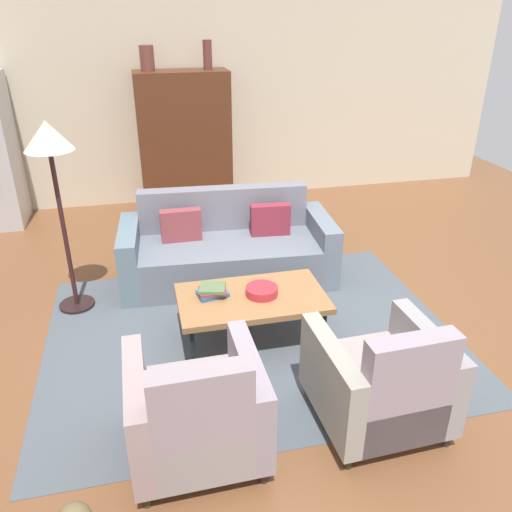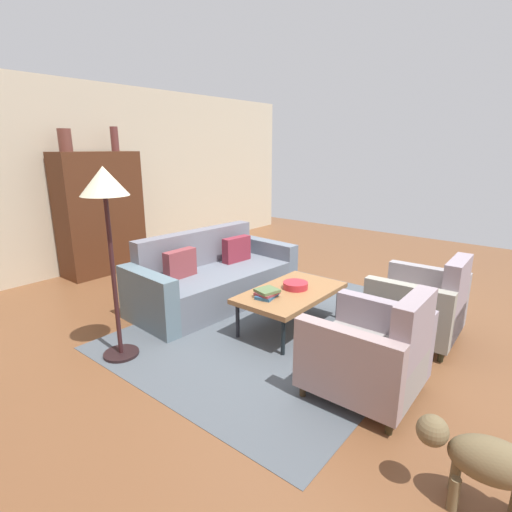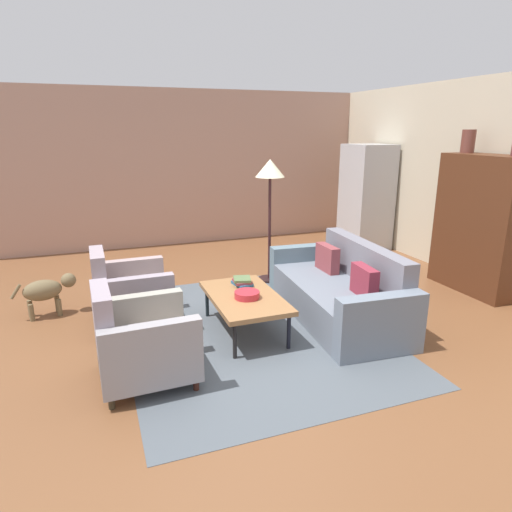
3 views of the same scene
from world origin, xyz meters
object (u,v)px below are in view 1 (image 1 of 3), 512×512
armchair_left (197,415)px  couch (227,249)px  vase_round (207,55)px  coffee_table (252,300)px  cabinet (185,142)px  floor_lamp (51,155)px  fruit_bowl (262,291)px  vase_tall (147,58)px  armchair_right (383,384)px  book_stack (213,291)px

armchair_left → couch: bearing=74.7°
vase_round → coffee_table: bearing=-93.2°
cabinet → floor_lamp: bearing=-118.2°
couch → cabinet: size_ratio=1.20×
armchair_left → fruit_bowl: 1.36m
couch → vase_tall: vase_tall is taller
coffee_table → vase_tall: (-0.56, 3.35, 1.57)m
fruit_bowl → floor_lamp: 2.05m
armchair_right → book_stack: armchair_right is taller
couch → vase_tall: (-0.57, 2.16, 1.66)m
fruit_bowl → book_stack: bearing=168.7°
armchair_left → floor_lamp: bearing=112.5°
armchair_right → book_stack: bearing=124.2°
armchair_right → floor_lamp: floor_lamp is taller
couch → book_stack: (-0.32, -1.11, 0.17)m
couch → armchair_left: armchair_left is taller
armchair_right → book_stack: 1.55m
fruit_bowl → vase_round: size_ratio=0.75×
cabinet → vase_tall: (-0.40, -0.00, 1.05)m
vase_round → floor_lamp: bearing=-124.2°
armchair_right → vase_round: 4.82m
vase_round → cabinet: bearing=179.2°
couch → vase_round: 2.75m
vase_tall → vase_round: size_ratio=0.86×
armchair_right → floor_lamp: 3.12m
armchair_left → floor_lamp: (-0.88, 2.05, 1.10)m
vase_round → armchair_right: bearing=-84.8°
vase_tall → cabinet: bearing=0.7°
armchair_right → armchair_left: bearing=178.0°
cabinet → floor_lamp: 2.85m
couch → armchair_right: bearing=108.1°
cabinet → armchair_left: bearing=-95.5°
armchair_left → vase_round: bearing=79.3°
cabinet → vase_round: (0.35, -0.00, 1.08)m
couch → coffee_table: size_ratio=1.80×
armchair_right → fruit_bowl: size_ratio=3.34×
book_stack → cabinet: size_ratio=0.15×
fruit_bowl → vase_round: (0.11, 3.35, 1.53)m
vase_round → floor_lamp: 3.03m
couch → vase_round: (0.18, 2.16, 1.69)m
couch → fruit_bowl: bearing=97.6°
floor_lamp → couch: bearing=11.6°
armchair_left → cabinet: 4.57m
cabinet → vase_tall: vase_tall is taller
floor_lamp → coffee_table: bearing=-30.7°
vase_tall → floor_lamp: vase_tall is taller
coffee_table → book_stack: size_ratio=4.54×
coffee_table → armchair_right: (0.60, -1.17, -0.04)m
fruit_bowl → book_stack: size_ratio=1.00×
couch → floor_lamp: 1.91m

